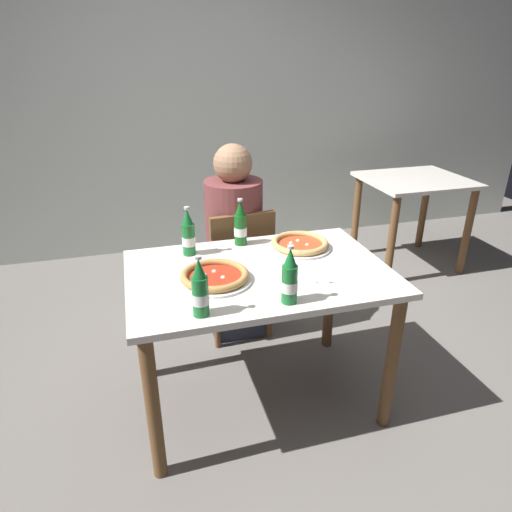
% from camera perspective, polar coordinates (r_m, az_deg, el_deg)
% --- Properties ---
extents(ground_plane, '(8.00, 8.00, 0.00)m').
position_cam_1_polar(ground_plane, '(2.50, 0.33, -17.42)').
color(ground_plane, slate).
extents(back_wall_tiled, '(7.00, 0.10, 2.60)m').
position_cam_1_polar(back_wall_tiled, '(4.04, -8.81, 18.96)').
color(back_wall_tiled, silver).
rests_on(back_wall_tiled, ground_plane).
extents(dining_table_main, '(1.20, 0.80, 0.75)m').
position_cam_1_polar(dining_table_main, '(2.13, 0.37, -4.57)').
color(dining_table_main, silver).
rests_on(dining_table_main, ground_plane).
extents(chair_behind_table, '(0.43, 0.43, 0.85)m').
position_cam_1_polar(chair_behind_table, '(2.73, -2.35, -1.30)').
color(chair_behind_table, brown).
rests_on(chair_behind_table, ground_plane).
extents(diner_seated, '(0.34, 0.34, 1.21)m').
position_cam_1_polar(diner_seated, '(2.73, -2.74, 1.05)').
color(diner_seated, '#2D3342').
rests_on(diner_seated, ground_plane).
extents(dining_table_background, '(0.80, 0.70, 0.75)m').
position_cam_1_polar(dining_table_background, '(3.90, 19.31, 7.06)').
color(dining_table_background, silver).
rests_on(dining_table_background, ground_plane).
extents(pizza_margherita_near, '(0.32, 0.32, 0.04)m').
position_cam_1_polar(pizza_margherita_near, '(2.31, 5.58, 1.50)').
color(pizza_margherita_near, white).
rests_on(pizza_margherita_near, dining_table_main).
extents(pizza_marinara_far, '(0.33, 0.33, 0.04)m').
position_cam_1_polar(pizza_marinara_far, '(1.98, -5.26, -2.61)').
color(pizza_marinara_far, white).
rests_on(pizza_marinara_far, dining_table_main).
extents(beer_bottle_left, '(0.07, 0.07, 0.25)m').
position_cam_1_polar(beer_bottle_left, '(2.32, -1.99, 3.90)').
color(beer_bottle_left, '#14591E').
rests_on(beer_bottle_left, dining_table_main).
extents(beer_bottle_center, '(0.07, 0.07, 0.25)m').
position_cam_1_polar(beer_bottle_center, '(2.22, -8.58, 2.68)').
color(beer_bottle_center, '#196B2D').
rests_on(beer_bottle_center, dining_table_main).
extents(beer_bottle_right, '(0.07, 0.07, 0.25)m').
position_cam_1_polar(beer_bottle_right, '(1.70, -7.11, -4.40)').
color(beer_bottle_right, '#196B2D').
rests_on(beer_bottle_right, dining_table_main).
extents(beer_bottle_extra, '(0.07, 0.07, 0.25)m').
position_cam_1_polar(beer_bottle_extra, '(1.77, 4.28, -2.92)').
color(beer_bottle_extra, '#196B2D').
rests_on(beer_bottle_extra, dining_table_main).
extents(napkin_with_cutlery, '(0.19, 0.19, 0.01)m').
position_cam_1_polar(napkin_with_cutlery, '(2.05, 7.69, -2.30)').
color(napkin_with_cutlery, white).
rests_on(napkin_with_cutlery, dining_table_main).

